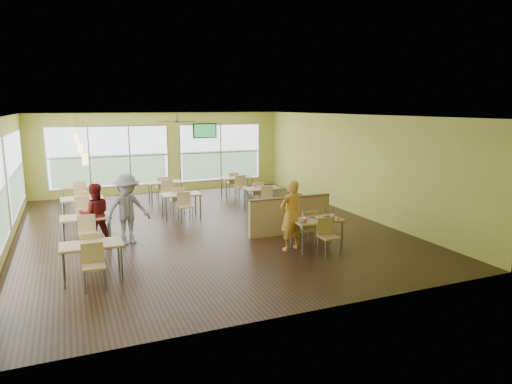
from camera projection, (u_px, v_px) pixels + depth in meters
room at (203, 173)px, 12.91m from camera, size 12.00×12.04×3.20m
window_bays at (97, 168)px, 14.73m from camera, size 9.24×10.24×2.38m
main_table at (317, 224)px, 11.13m from camera, size 1.22×1.52×0.87m
half_wall_divider at (290, 215)px, 12.46m from camera, size 2.40×0.14×1.04m
dining_tables at (156, 198)px, 14.25m from camera, size 6.92×8.72×0.87m
pendant_lights at (79, 144)px, 12.16m from camera, size 0.11×7.31×0.86m
ceiling_fan at (177, 121)px, 15.38m from camera, size 1.25×1.25×0.29m
tv_backwall at (205, 131)px, 18.78m from camera, size 1.00×0.07×0.60m
man_plaid at (291, 215)px, 11.00m from camera, size 0.71×0.56×1.73m
patron_maroon at (95, 214)px, 11.44m from camera, size 0.80×0.64×1.58m
patron_grey at (127, 209)px, 11.50m from camera, size 1.31×0.98×1.80m
cup_blue at (305, 220)px, 10.78m from camera, size 0.10×0.10×0.36m
cup_yellow at (317, 219)px, 10.84m from camera, size 0.09×0.09×0.33m
cup_red_near at (325, 216)px, 11.12m from camera, size 0.08×0.08×0.30m
cup_red_far at (332, 217)px, 11.02m from camera, size 0.10×0.10×0.37m
food_basket at (329, 216)px, 11.28m from camera, size 0.25×0.25×0.06m
ketchup_cup at (338, 219)px, 11.08m from camera, size 0.06×0.06×0.02m
wrapper_left at (304, 222)px, 10.75m from camera, size 0.19×0.18×0.04m
wrapper_mid at (313, 216)px, 11.30m from camera, size 0.22×0.21×0.05m
wrapper_right at (333, 220)px, 10.93m from camera, size 0.17×0.16×0.04m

